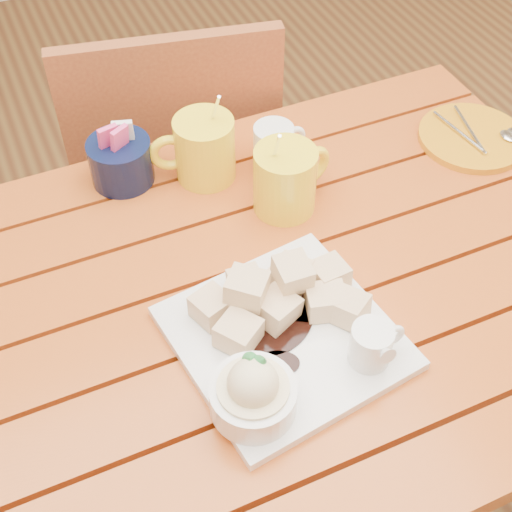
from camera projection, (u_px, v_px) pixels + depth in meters
name	position (u px, v px, depth m)	size (l,w,h in m)	color
ground	(251.00, 507.00, 1.60)	(5.00, 5.00, 0.00)	brown
table	(248.00, 341.00, 1.12)	(1.20, 0.79, 0.75)	#903B12
dessert_plate	(281.00, 341.00, 0.95)	(0.31, 0.31, 0.11)	white
coffee_mug_left	(203.00, 148.00, 1.18)	(0.14, 0.10, 0.17)	yellow
coffee_mug_right	(286.00, 179.00, 1.13)	(0.14, 0.10, 0.17)	yellow
cream_pitcher	(275.00, 146.00, 1.20)	(0.10, 0.08, 0.08)	white
sugar_caddy	(121.00, 160.00, 1.18)	(0.11, 0.11, 0.12)	#0B1333
orange_saucer	(473.00, 137.00, 1.28)	(0.19, 0.19, 0.02)	orange
chair_far	(175.00, 169.00, 1.60)	(0.50, 0.50, 0.90)	brown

